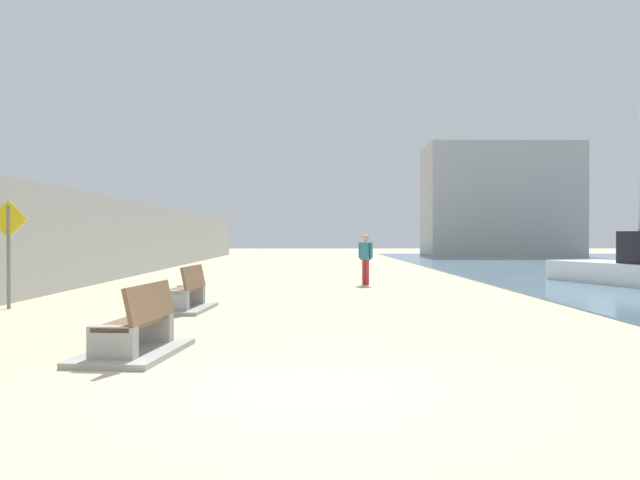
# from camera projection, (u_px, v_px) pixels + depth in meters

# --- Properties ---
(ground_plane) EXTENTS (120.00, 120.00, 0.00)m
(ground_plane) POSITION_uv_depth(u_px,v_px,m) (309.00, 279.00, 25.02)
(ground_plane) COLOR #C6B793
(seawall) EXTENTS (0.80, 64.00, 3.05)m
(seawall) POSITION_uv_depth(u_px,v_px,m) (111.00, 239.00, 24.93)
(seawall) COLOR #9E9E99
(seawall) RESTS_ON ground
(bench_near) EXTENTS (1.32, 2.21, 0.98)m
(bench_near) POSITION_uv_depth(u_px,v_px,m) (136.00, 338.00, 8.94)
(bench_near) COLOR #9E9E99
(bench_near) RESTS_ON ground
(bench_far) EXTENTS (1.25, 2.17, 0.98)m
(bench_far) POSITION_uv_depth(u_px,v_px,m) (184.00, 300.00, 14.33)
(bench_far) COLOR #9E9E99
(bench_far) RESTS_ON ground
(person_walking) EXTENTS (0.45, 0.34, 1.66)m
(person_walking) POSITION_uv_depth(u_px,v_px,m) (366.00, 256.00, 21.80)
(person_walking) COLOR #B22D33
(person_walking) RESTS_ON ground
(pedestrian_sign) EXTENTS (0.85, 0.08, 2.43)m
(pedestrian_sign) POSITION_uv_depth(u_px,v_px,m) (9.00, 241.00, 14.65)
(pedestrian_sign) COLOR slate
(pedestrian_sign) RESTS_ON ground
(harbor_building) EXTENTS (12.00, 6.00, 8.96)m
(harbor_building) POSITION_uv_depth(u_px,v_px,m) (500.00, 201.00, 53.16)
(harbor_building) COLOR #ADAAA3
(harbor_building) RESTS_ON ground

